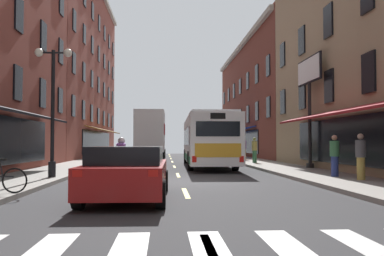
% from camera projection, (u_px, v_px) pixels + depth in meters
% --- Properties ---
extents(ground_plane, '(34.80, 80.00, 0.10)m').
position_uv_depth(ground_plane, '(181.00, 183.00, 15.15)').
color(ground_plane, '#333335').
extents(lane_centre_dashes, '(0.14, 73.90, 0.01)m').
position_uv_depth(lane_centre_dashes, '(181.00, 182.00, 14.90)').
color(lane_centre_dashes, '#DBCC4C').
rests_on(lane_centre_dashes, ground).
extents(crosswalk_near, '(7.10, 2.80, 0.01)m').
position_uv_depth(crosswalk_near, '(213.00, 255.00, 5.18)').
color(crosswalk_near, silver).
rests_on(crosswalk_near, ground).
extents(sidewalk_left, '(3.00, 80.00, 0.14)m').
position_uv_depth(sidewalk_left, '(19.00, 181.00, 14.75)').
color(sidewalk_left, gray).
rests_on(sidewalk_left, ground).
extents(sidewalk_right, '(3.00, 80.00, 0.14)m').
position_uv_depth(sidewalk_right, '(334.00, 179.00, 15.56)').
color(sidewalk_right, gray).
rests_on(sidewalk_right, ground).
extents(billboard_sign, '(0.40, 3.25, 5.85)m').
position_uv_depth(billboard_sign, '(309.00, 83.00, 21.41)').
color(billboard_sign, black).
rests_on(billboard_sign, sidewalk_right).
extents(transit_bus, '(2.87, 12.06, 3.06)m').
position_uv_depth(transit_bus, '(207.00, 140.00, 24.68)').
color(transit_bus, white).
rests_on(transit_bus, ground).
extents(box_truck, '(2.59, 7.73, 4.15)m').
position_uv_depth(box_truck, '(151.00, 136.00, 35.55)').
color(box_truck, white).
rests_on(box_truck, ground).
extents(sedan_near, '(2.04, 4.31, 1.39)m').
position_uv_depth(sedan_near, '(152.00, 149.00, 47.15)').
color(sedan_near, '#144723').
rests_on(sedan_near, ground).
extents(sedan_mid, '(2.10, 4.67, 1.36)m').
position_uv_depth(sedan_mid, '(128.00, 172.00, 10.40)').
color(sedan_mid, maroon).
rests_on(sedan_mid, ground).
extents(motorcycle_rider, '(0.62, 2.07, 1.66)m').
position_uv_depth(motorcycle_rider, '(121.00, 163.00, 14.69)').
color(motorcycle_rider, black).
rests_on(motorcycle_rider, ground).
extents(pedestrian_near, '(0.46, 0.52, 1.62)m').
position_uv_depth(pedestrian_near, '(335.00, 155.00, 15.78)').
color(pedestrian_near, navy).
rests_on(pedestrian_near, sidewalk_right).
extents(pedestrian_mid, '(0.36, 0.36, 1.67)m').
position_uv_depth(pedestrian_mid, '(255.00, 150.00, 26.71)').
color(pedestrian_mid, '#33663F').
rests_on(pedestrian_mid, sidewalk_right).
extents(pedestrian_far, '(0.36, 0.36, 1.76)m').
position_uv_depth(pedestrian_far, '(244.00, 148.00, 31.05)').
color(pedestrian_far, '#B29947').
rests_on(pedestrian_far, sidewalk_right).
extents(pedestrian_rear, '(0.36, 0.36, 1.64)m').
position_uv_depth(pedestrian_rear, '(361.00, 156.00, 14.37)').
color(pedestrian_rear, '#B29947').
rests_on(pedestrian_rear, sidewalk_right).
extents(street_lamp_twin, '(1.42, 0.32, 4.96)m').
position_uv_depth(street_lamp_twin, '(53.00, 105.00, 15.55)').
color(street_lamp_twin, black).
rests_on(street_lamp_twin, sidewalk_left).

